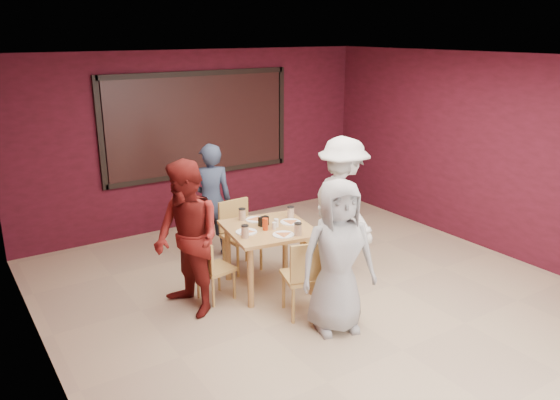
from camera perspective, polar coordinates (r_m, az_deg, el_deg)
floor at (r=6.53m, az=5.55°, el=-10.90°), size 7.00×7.00×0.00m
window_blinds at (r=8.82m, az=-8.41°, el=7.82°), size 3.00×0.02×1.50m
dining_table at (r=6.67m, az=-1.16°, el=-3.66°), size 1.15×1.15×0.94m
chair_front at (r=6.05m, az=2.76°, el=-7.72°), size 0.56×0.56×0.92m
chair_back at (r=7.30m, az=-4.34°, el=-3.23°), size 0.47×0.47×0.92m
chair_left at (r=6.47m, az=-7.24°, el=-6.86°), size 0.43×0.43×0.78m
chair_right at (r=7.12m, az=4.87°, el=-3.63°), size 0.49×0.49×0.95m
diner_front at (r=5.73m, az=6.07°, el=-5.89°), size 0.94×0.76×1.66m
diner_back at (r=7.64m, az=-7.23°, el=-0.08°), size 0.68×0.54×1.62m
diner_left at (r=6.11m, az=-9.66°, el=-4.04°), size 0.78×0.94×1.76m
diner_right at (r=7.13m, az=6.53°, el=-0.58°), size 0.78×1.22×1.80m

